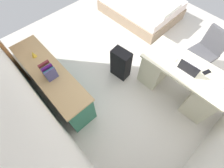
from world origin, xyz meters
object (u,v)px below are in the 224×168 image
desk (180,80)px  bed (141,6)px  credenza (54,83)px  suitcase_black (121,64)px  laptop (189,68)px  figurine_small (33,54)px  cell_phone_near_laptop (207,72)px  computer_mouse (175,59)px  office_chair (203,55)px

desk → bed: size_ratio=0.76×
credenza → suitcase_black: bearing=-112.4°
laptop → suitcase_black: bearing=23.2°
laptop → figurine_small: size_ratio=2.93×
laptop → cell_phone_near_laptop: size_ratio=2.37×
desk → credenza: 2.25m
computer_mouse → figurine_small: bearing=41.6°
desk → bed: desk is taller
credenza → computer_mouse: computer_mouse is taller
bed → figurine_small: size_ratio=17.63×
bed → cell_phone_near_laptop: (-2.30, 1.16, 0.51)m
office_chair → cell_phone_near_laptop: 0.79m
cell_phone_near_laptop → desk: bearing=47.7°
desk → office_chair: (0.04, -0.80, 0.03)m
laptop → computer_mouse: size_ratio=3.23×
desk → computer_mouse: size_ratio=14.77×
suitcase_black → laptop: 1.21m
office_chair → bed: size_ratio=0.48×
figurine_small → bed: bearing=-86.8°
credenza → desk: bearing=-131.7°
desk → credenza: size_ratio=0.82×
suitcase_black → computer_mouse: 0.99m
laptop → credenza: bearing=47.1°
laptop → figurine_small: laptop is taller
computer_mouse → figurine_small: 2.34m
office_chair → suitcase_black: (0.97, 1.29, -0.09)m
desk → laptop: size_ratio=4.58×
suitcase_black → laptop: bearing=-164.0°
bed → laptop: (-2.08, 1.35, 0.56)m
credenza → cell_phone_near_laptop: size_ratio=13.24×
desk → computer_mouse: (0.25, 0.03, 0.37)m
figurine_small → desk: bearing=-138.4°
desk → office_chair: office_chair is taller
cell_phone_near_laptop → figurine_small: size_ratio=1.24×
desk → laptop: laptop is taller
figurine_small → credenza: bearing=-179.8°
office_chair → laptop: (-0.06, 0.85, 0.38)m
suitcase_black → office_chair: bearing=-134.1°
cell_phone_near_laptop → computer_mouse: bearing=37.1°
office_chair → cell_phone_near_laptop: (-0.28, 0.66, 0.34)m
credenza → laptop: laptop is taller
desk → office_chair: bearing=-87.1°
figurine_small → suitcase_black: bearing=-126.8°
figurine_small → office_chair: bearing=-126.9°
office_chair → computer_mouse: size_ratio=9.40×
cell_phone_near_laptop → suitcase_black: bearing=45.3°
office_chair → computer_mouse: bearing=76.0°
desk → figurine_small: size_ratio=13.42×
suitcase_black → laptop: size_ratio=2.04×
office_chair → figurine_small: size_ratio=8.55×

